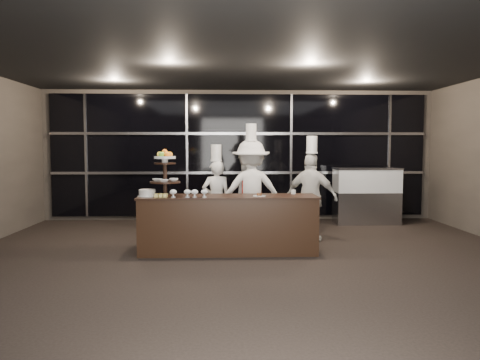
{
  "coord_description": "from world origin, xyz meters",
  "views": [
    {
      "loc": [
        -0.36,
        -5.87,
        1.71
      ],
      "look_at": [
        -0.09,
        1.86,
        1.15
      ],
      "focal_mm": 35.0,
      "sensor_mm": 36.0,
      "label": 1
    }
  ],
  "objects_px": {
    "buffet_counter": "(228,224)",
    "layer_cake": "(147,193)",
    "chef_b": "(246,198)",
    "display_case": "(366,193)",
    "chef_d": "(311,197)",
    "display_stand": "(165,170)",
    "chef_a": "(216,198)",
    "chef_c": "(251,190)"
  },
  "relations": [
    {
      "from": "display_case",
      "to": "chef_b",
      "type": "height_order",
      "value": "chef_b"
    },
    {
      "from": "buffet_counter",
      "to": "layer_cake",
      "type": "distance_m",
      "value": 1.38
    },
    {
      "from": "display_case",
      "to": "chef_d",
      "type": "bearing_deg",
      "value": -129.38
    },
    {
      "from": "chef_b",
      "to": "chef_c",
      "type": "bearing_deg",
      "value": -66.71
    },
    {
      "from": "chef_b",
      "to": "display_stand",
      "type": "bearing_deg",
      "value": -139.14
    },
    {
      "from": "layer_cake",
      "to": "chef_b",
      "type": "bearing_deg",
      "value": 36.81
    },
    {
      "from": "chef_d",
      "to": "chef_b",
      "type": "bearing_deg",
      "value": 162.19
    },
    {
      "from": "buffet_counter",
      "to": "chef_d",
      "type": "bearing_deg",
      "value": 28.18
    },
    {
      "from": "display_stand",
      "to": "chef_b",
      "type": "height_order",
      "value": "chef_b"
    },
    {
      "from": "buffet_counter",
      "to": "chef_b",
      "type": "distance_m",
      "value": 1.25
    },
    {
      "from": "layer_cake",
      "to": "buffet_counter",
      "type": "bearing_deg",
      "value": 2.24
    },
    {
      "from": "display_case",
      "to": "chef_d",
      "type": "distance_m",
      "value": 2.52
    },
    {
      "from": "chef_d",
      "to": "chef_c",
      "type": "bearing_deg",
      "value": 170.05
    },
    {
      "from": "chef_a",
      "to": "layer_cake",
      "type": "bearing_deg",
      "value": -130.87
    },
    {
      "from": "buffet_counter",
      "to": "chef_d",
      "type": "relative_size",
      "value": 1.5
    },
    {
      "from": "chef_a",
      "to": "chef_d",
      "type": "xyz_separation_m",
      "value": [
        1.7,
        -0.39,
        0.06
      ]
    },
    {
      "from": "chef_c",
      "to": "layer_cake",
      "type": "bearing_deg",
      "value": -148.69
    },
    {
      "from": "display_stand",
      "to": "display_case",
      "type": "xyz_separation_m",
      "value": [
        4.09,
        2.74,
        -0.65
      ]
    },
    {
      "from": "layer_cake",
      "to": "chef_d",
      "type": "relative_size",
      "value": 0.16
    },
    {
      "from": "buffet_counter",
      "to": "display_stand",
      "type": "height_order",
      "value": "display_stand"
    },
    {
      "from": "display_stand",
      "to": "display_case",
      "type": "height_order",
      "value": "display_stand"
    },
    {
      "from": "buffet_counter",
      "to": "layer_cake",
      "type": "relative_size",
      "value": 9.47
    },
    {
      "from": "display_stand",
      "to": "layer_cake",
      "type": "bearing_deg",
      "value": -169.8
    },
    {
      "from": "layer_cake",
      "to": "chef_b",
      "type": "xyz_separation_m",
      "value": [
        1.62,
        1.21,
        -0.23
      ]
    },
    {
      "from": "display_stand",
      "to": "chef_d",
      "type": "relative_size",
      "value": 0.39
    },
    {
      "from": "buffet_counter",
      "to": "chef_a",
      "type": "xyz_separation_m",
      "value": [
        -0.21,
        1.19,
        0.29
      ]
    },
    {
      "from": "chef_a",
      "to": "chef_d",
      "type": "height_order",
      "value": "chef_d"
    },
    {
      "from": "buffet_counter",
      "to": "display_case",
      "type": "distance_m",
      "value": 4.13
    },
    {
      "from": "layer_cake",
      "to": "display_case",
      "type": "height_order",
      "value": "display_case"
    },
    {
      "from": "chef_d",
      "to": "layer_cake",
      "type": "bearing_deg",
      "value": -162.96
    },
    {
      "from": "layer_cake",
      "to": "chef_a",
      "type": "xyz_separation_m",
      "value": [
        1.07,
        1.24,
        -0.21
      ]
    },
    {
      "from": "display_case",
      "to": "chef_c",
      "type": "relative_size",
      "value": 0.67
    },
    {
      "from": "display_case",
      "to": "chef_b",
      "type": "relative_size",
      "value": 0.8
    },
    {
      "from": "display_case",
      "to": "chef_a",
      "type": "relative_size",
      "value": 0.81
    },
    {
      "from": "display_stand",
      "to": "chef_a",
      "type": "xyz_separation_m",
      "value": [
        0.79,
        1.19,
        -0.58
      ]
    },
    {
      "from": "display_stand",
      "to": "chef_b",
      "type": "relative_size",
      "value": 0.42
    },
    {
      "from": "buffet_counter",
      "to": "chef_b",
      "type": "xyz_separation_m",
      "value": [
        0.35,
        1.16,
        0.28
      ]
    },
    {
      "from": "display_case",
      "to": "chef_c",
      "type": "distance_m",
      "value": 3.2
    },
    {
      "from": "chef_c",
      "to": "buffet_counter",
      "type": "bearing_deg",
      "value": -113.29
    },
    {
      "from": "chef_b",
      "to": "chef_d",
      "type": "distance_m",
      "value": 1.2
    },
    {
      "from": "layer_cake",
      "to": "chef_c",
      "type": "distance_m",
      "value": 1.99
    },
    {
      "from": "chef_c",
      "to": "chef_d",
      "type": "distance_m",
      "value": 1.09
    }
  ]
}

